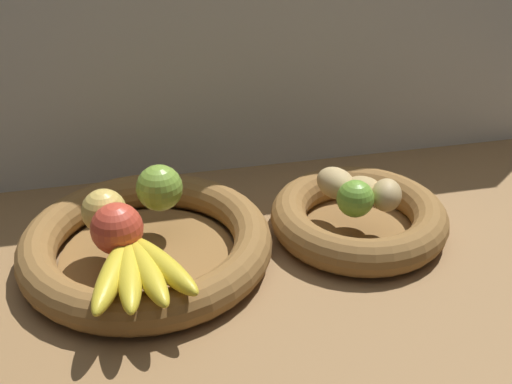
{
  "coord_description": "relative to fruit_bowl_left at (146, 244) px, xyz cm",
  "views": [
    {
      "loc": [
        -21.32,
        -81.66,
        58.9
      ],
      "look_at": [
        -2.48,
        1.3,
        9.99
      ],
      "focal_mm": 44.43,
      "sensor_mm": 36.0,
      "label": 1
    }
  ],
  "objects": [
    {
      "name": "back_wall",
      "position": [
        19.95,
        28.7,
        24.69
      ],
      "size": [
        140.0,
        3.0,
        55.0
      ],
      "color": "silver",
      "rests_on": "ground_plane"
    },
    {
      "name": "banana_bunch_front",
      "position": [
        -1.75,
        -12.73,
        4.85
      ],
      "size": [
        15.82,
        18.37,
        3.34
      ],
      "color": "gold",
      "rests_on": "fruit_bowl_left"
    },
    {
      "name": "apple_golden_left",
      "position": [
        -5.7,
        0.53,
        6.55
      ],
      "size": [
        6.75,
        6.75,
        6.75
      ],
      "primitive_type": "sphere",
      "color": "#DBB756",
      "rests_on": "fruit_bowl_left"
    },
    {
      "name": "apple_green_back",
      "position": [
        3.0,
        5.19,
        6.89
      ],
      "size": [
        7.41,
        7.41,
        7.41
      ],
      "primitive_type": "sphere",
      "color": "#7AA338",
      "rests_on": "fruit_bowl_left"
    },
    {
      "name": "fruit_bowl_right",
      "position": [
        34.96,
        0.0,
        0.02
      ],
      "size": [
        29.34,
        29.34,
        5.99
      ],
      "color": "brown",
      "rests_on": "ground_plane"
    },
    {
      "name": "lime_near",
      "position": [
        32.5,
        -3.68,
        6.13
      ],
      "size": [
        5.91,
        5.91,
        5.91
      ],
      "primitive_type": "sphere",
      "color": "#6B9E33",
      "rests_on": "fruit_bowl_right"
    },
    {
      "name": "potato_large",
      "position": [
        34.96,
        0.0,
        5.32
      ],
      "size": [
        8.07,
        7.3,
        4.27
      ],
      "primitive_type": "ellipsoid",
      "rotation": [
        0.0,
        0.0,
        2.88
      ],
      "color": "tan",
      "rests_on": "fruit_bowl_right"
    },
    {
      "name": "fruit_bowl_left",
      "position": [
        0.0,
        0.0,
        0.0
      ],
      "size": [
        39.24,
        39.24,
        5.99
      ],
      "color": "brown",
      "rests_on": "ground_plane"
    },
    {
      "name": "apple_red_front",
      "position": [
        -3.95,
        -5.38,
        6.94
      ],
      "size": [
        7.51,
        7.51,
        7.51
      ],
      "primitive_type": "sphere",
      "color": "#CC422D",
      "rests_on": "fruit_bowl_left"
    },
    {
      "name": "ground_plane",
      "position": [
        19.95,
        -1.3,
        -4.31
      ],
      "size": [
        140.0,
        90.0,
        3.0
      ],
      "primitive_type": "cube",
      "color": "olive"
    },
    {
      "name": "potato_small",
      "position": [
        37.99,
        -3.04,
        5.72
      ],
      "size": [
        6.98,
        7.56,
        5.08
      ],
      "primitive_type": "ellipsoid",
      "rotation": [
        0.0,
        0.0,
        1.12
      ],
      "color": "tan",
      "rests_on": "fruit_bowl_right"
    },
    {
      "name": "potato_oblong",
      "position": [
        31.54,
        2.66,
        5.6
      ],
      "size": [
        7.58,
        8.85,
        4.83
      ],
      "primitive_type": "ellipsoid",
      "rotation": [
        0.0,
        0.0,
        5.03
      ],
      "color": "tan",
      "rests_on": "fruit_bowl_right"
    }
  ]
}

